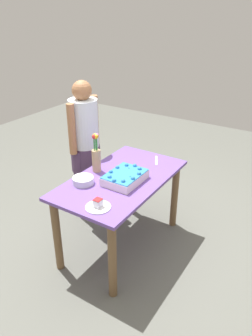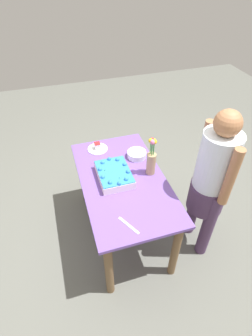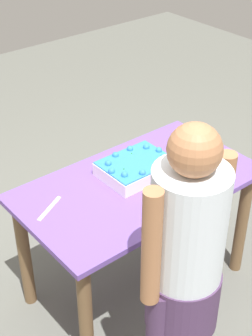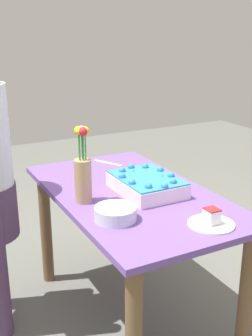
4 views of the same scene
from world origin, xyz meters
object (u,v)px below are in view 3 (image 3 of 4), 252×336
Objects in this scene: person_standing at (185,263)px; cake_knife at (49,208)px; flower_vase at (175,179)px; fruit_bowl at (203,178)px; sheet_cake at (136,167)px; serving_plate_with_slice at (189,140)px.

cake_knife is at bearing 12.41° from person_standing.
person_standing is at bearing -129.24° from flower_vase.
cake_knife is 0.79m from person_standing.
fruit_bowl is (0.25, 0.04, -0.12)m from flower_vase.
sheet_cake reaches higher than cake_knife.
serving_plate_with_slice is 1.14m from person_standing.
sheet_cake is 1.83× the size of cake_knife.
flower_vase is at bearing -142.05° from serving_plate_with_slice.
person_standing is (-0.36, -0.74, 0.06)m from sheet_cake.
person_standing is at bearing -136.18° from serving_plate_with_slice.
sheet_cake is 0.36m from fruit_bowl.
fruit_bowl is (0.75, -0.32, 0.03)m from cake_knife.
flower_vase is 0.25× the size of person_standing.
serving_plate_with_slice is at bearing 55.29° from fruit_bowl.
person_standing is at bearing -105.66° from cake_knife.
person_standing reaches higher than serving_plate_with_slice.
flower_vase is 0.29m from fruit_bowl.
sheet_cake is at bearing -173.85° from serving_plate_with_slice.
serving_plate_with_slice is 0.63m from flower_vase.
flower_vase is (-0.03, -0.33, 0.11)m from sheet_cake.
serving_plate_with_slice is at bearing -27.15° from cake_knife.
sheet_cake is 1.89× the size of serving_plate_with_slice.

